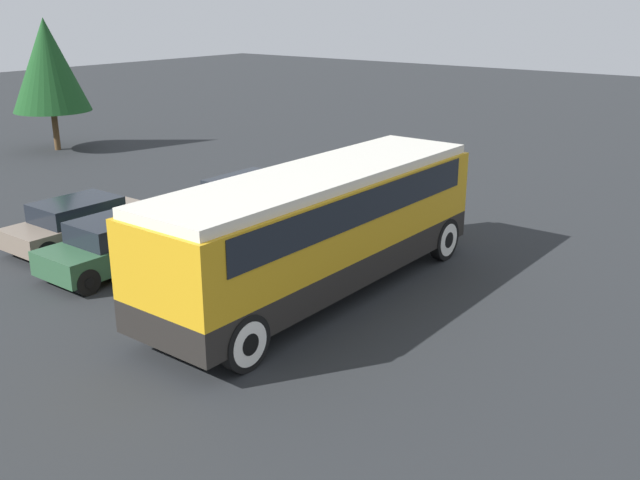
# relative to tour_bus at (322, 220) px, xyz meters

# --- Properties ---
(ground_plane) EXTENTS (120.00, 120.00, 0.00)m
(ground_plane) POSITION_rel_tour_bus_xyz_m (-0.10, 0.00, -1.85)
(ground_plane) COLOR #26282B
(tour_bus) EXTENTS (9.91, 2.67, 3.06)m
(tour_bus) POSITION_rel_tour_bus_xyz_m (0.00, 0.00, 0.00)
(tour_bus) COLOR black
(tour_bus) RESTS_ON ground_plane
(parked_car_near) EXTENTS (4.58, 1.84, 1.41)m
(parked_car_near) POSITION_rel_tour_bus_xyz_m (-1.81, 5.19, -1.15)
(parked_car_near) COLOR #2D5638
(parked_car_near) RESTS_ON ground_plane
(parked_car_mid) EXTENTS (4.39, 1.80, 1.35)m
(parked_car_mid) POSITION_rel_tour_bus_xyz_m (-1.39, 7.75, -1.17)
(parked_car_mid) COLOR #7A6B5B
(parked_car_mid) RESTS_ON ground_plane
(parked_car_far) EXTENTS (4.64, 1.84, 1.49)m
(parked_car_far) POSITION_rel_tour_bus_xyz_m (3.29, 5.49, -1.12)
(parked_car_far) COLOR silver
(parked_car_far) RESTS_ON ground_plane
(tree_left) EXTENTS (3.54, 3.54, 6.05)m
(tree_left) POSITION_rel_tour_bus_xyz_m (6.17, 20.74, 2.09)
(tree_left) COLOR brown
(tree_left) RESTS_ON ground_plane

